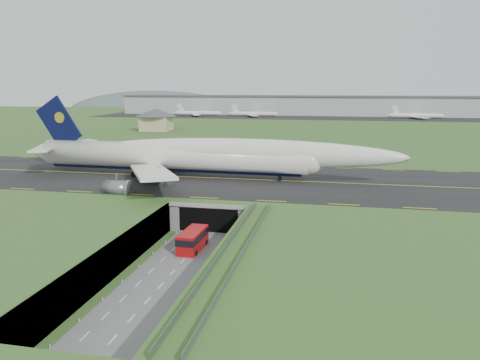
# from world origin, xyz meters

# --- Properties ---
(ground) EXTENTS (900.00, 900.00, 0.00)m
(ground) POSITION_xyz_m (0.00, 0.00, 0.00)
(ground) COLOR #336227
(ground) RESTS_ON ground
(airfield_deck) EXTENTS (800.00, 800.00, 6.00)m
(airfield_deck) POSITION_xyz_m (0.00, 0.00, 3.00)
(airfield_deck) COLOR gray
(airfield_deck) RESTS_ON ground
(trench_road) EXTENTS (12.00, 75.00, 0.20)m
(trench_road) POSITION_xyz_m (0.00, -7.50, 0.10)
(trench_road) COLOR slate
(trench_road) RESTS_ON ground
(taxiway) EXTENTS (800.00, 44.00, 0.18)m
(taxiway) POSITION_xyz_m (0.00, 33.00, 6.09)
(taxiway) COLOR black
(taxiway) RESTS_ON airfield_deck
(tunnel_portal) EXTENTS (17.00, 22.30, 6.00)m
(tunnel_portal) POSITION_xyz_m (0.00, 16.71, 3.33)
(tunnel_portal) COLOR gray
(tunnel_portal) RESTS_ON ground
(guideway) EXTENTS (3.00, 53.00, 7.05)m
(guideway) POSITION_xyz_m (11.00, -19.11, 5.32)
(guideway) COLOR #A8A8A3
(guideway) RESTS_ON ground
(jumbo_jet) EXTENTS (99.09, 62.93, 20.83)m
(jumbo_jet) POSITION_xyz_m (-9.64, 32.92, 11.61)
(jumbo_jet) COLOR white
(jumbo_jet) RESTS_ON ground
(shuttle_tram) EXTENTS (3.59, 8.78, 3.51)m
(shuttle_tram) POSITION_xyz_m (-0.06, -2.15, 1.92)
(shuttle_tram) COLOR #AF0B0E
(shuttle_tram) RESTS_ON ground
(service_building) EXTENTS (22.48, 22.48, 11.40)m
(service_building) POSITION_xyz_m (-67.15, 150.75, 12.75)
(service_building) COLOR #C0AC8A
(service_building) RESTS_ON ground
(cargo_terminal) EXTENTS (320.00, 67.00, 15.60)m
(cargo_terminal) POSITION_xyz_m (-0.13, 299.41, 13.96)
(cargo_terminal) COLOR #B2B2B2
(cargo_terminal) RESTS_ON ground
(distant_hills) EXTENTS (700.00, 91.00, 60.00)m
(distant_hills) POSITION_xyz_m (64.38, 430.00, -4.00)
(distant_hills) COLOR #4F5F5C
(distant_hills) RESTS_ON ground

